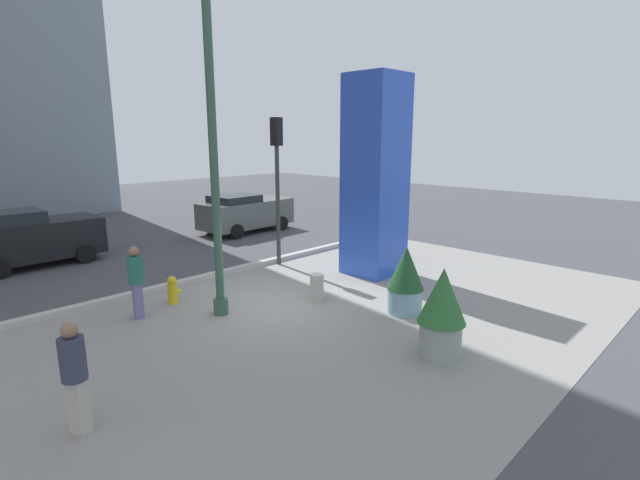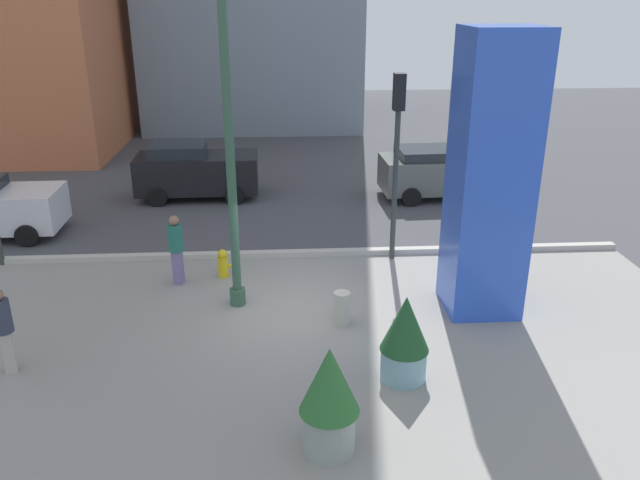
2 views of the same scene
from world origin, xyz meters
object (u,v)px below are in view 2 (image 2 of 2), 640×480
lamp_post (229,144)px  traffic_light_corner (397,139)px  fire_hydrant (223,264)px  pedestrian_by_curb (176,246)px  pedestrian_on_sidewalk (3,326)px  car_passing_lane (196,171)px  potted_plant_curbside (405,337)px  concrete_bollard (342,308)px  car_far_lane (441,172)px  art_pillar_blue (490,178)px  potted_plant_near_left (329,397)px

lamp_post → traffic_light_corner: size_ratio=1.58×
fire_hydrant → pedestrian_by_curb: bearing=-163.7°
pedestrian_on_sidewalk → pedestrian_by_curb: bearing=54.8°
car_passing_lane → pedestrian_on_sidewalk: 11.04m
lamp_post → potted_plant_curbside: bearing=-44.4°
traffic_light_corner → potted_plant_curbside: bearing=-97.6°
car_passing_lane → potted_plant_curbside: bearing=-65.8°
car_passing_lane → pedestrian_by_curb: (0.39, -7.09, 0.03)m
pedestrian_by_curb → potted_plant_curbside: bearing=-42.7°
pedestrian_on_sidewalk → concrete_bollard: bearing=12.6°
potted_plant_curbside → fire_hydrant: (-3.71, 4.73, -0.50)m
lamp_post → concrete_bollard: size_ratio=10.31×
pedestrian_on_sidewalk → lamp_post: bearing=31.0°
car_far_lane → pedestrian_by_curb: size_ratio=2.45×
lamp_post → art_pillar_blue: 5.57m
potted_plant_curbside → car_passing_lane: (-5.17, 11.51, 0.10)m
lamp_post → car_far_lane: (6.65, 7.86, -2.87)m
potted_plant_near_left → traffic_light_corner: traffic_light_corner is taller
car_far_lane → potted_plant_curbside: bearing=-107.1°
fire_hydrant → concrete_bollard: same height
pedestrian_by_curb → potted_plant_near_left: bearing=-62.6°
concrete_bollard → pedestrian_by_curb: pedestrian_by_curb is taller
art_pillar_blue → car_passing_lane: art_pillar_blue is taller
potted_plant_near_left → potted_plant_curbside: bearing=50.8°
potted_plant_curbside → pedestrian_on_sidewalk: pedestrian_on_sidewalk is taller
fire_hydrant → pedestrian_by_curb: 1.28m
potted_plant_near_left → car_far_lane: 13.82m
potted_plant_curbside → traffic_light_corner: bearing=82.4°
lamp_post → pedestrian_on_sidewalk: size_ratio=4.44×
car_far_lane → pedestrian_on_sidewalk: size_ratio=2.51×
traffic_light_corner → pedestrian_by_curb: 6.12m
lamp_post → car_passing_lane: bearing=103.0°
car_far_lane → fire_hydrant: bearing=-138.3°
fire_hydrant → car_passing_lane: 6.96m
art_pillar_blue → potted_plant_near_left: (-3.77, -4.62, -2.09)m
pedestrian_on_sidewalk → pedestrian_by_curb: 4.55m
concrete_bollard → car_far_lane: 9.92m
car_far_lane → car_passing_lane: size_ratio=1.04×
lamp_post → potted_plant_curbside: (3.26, -3.19, -2.91)m
lamp_post → potted_plant_near_left: lamp_post is taller
potted_plant_curbside → art_pillar_blue: bearing=50.8°
car_far_lane → car_passing_lane: 8.58m
car_passing_lane → potted_plant_near_left: bearing=-74.7°
traffic_light_corner → pedestrian_by_curb: bearing=-167.3°
fire_hydrant → lamp_post: bearing=-73.6°
art_pillar_blue → pedestrian_on_sidewalk: art_pillar_blue is taller
concrete_bollard → pedestrian_on_sidewalk: (-6.46, -1.45, 0.60)m
potted_plant_curbside → pedestrian_by_curb: size_ratio=0.95×
car_passing_lane → concrete_bollard: bearing=-65.7°
art_pillar_blue → lamp_post: bearing=175.4°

